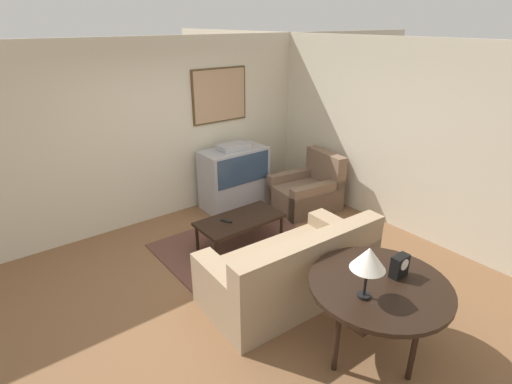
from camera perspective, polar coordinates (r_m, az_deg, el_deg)
ground_plane at (r=5.03m, az=-2.16°, el=-11.79°), size 12.00×12.00×0.00m
wall_back at (r=6.18m, az=-13.95°, el=8.29°), size 12.00×0.10×2.70m
wall_right at (r=6.22m, az=17.90°, el=7.87°), size 0.06×12.00×2.70m
area_rug at (r=5.68m, az=-3.18°, el=-7.25°), size 2.04×1.41×0.01m
tv at (r=6.61m, az=-3.13°, el=2.16°), size 1.09×0.56×1.07m
couch at (r=4.55m, az=5.08°, el=-11.25°), size 1.96×1.05×0.90m
armchair at (r=6.64m, az=7.33°, el=0.02°), size 1.09×0.95×0.92m
coffee_table at (r=5.46m, az=-2.30°, el=-4.16°), size 1.18×0.59×0.41m
console_table at (r=3.78m, az=17.23°, el=-13.16°), size 1.25×1.25×0.77m
table_lamp at (r=3.35m, az=15.75°, el=-9.24°), size 0.29×0.29×0.47m
mantel_clock at (r=3.84m, az=19.82°, el=-9.91°), size 0.17×0.10×0.21m
remote at (r=5.36m, az=-4.28°, el=-4.14°), size 0.10×0.16×0.02m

